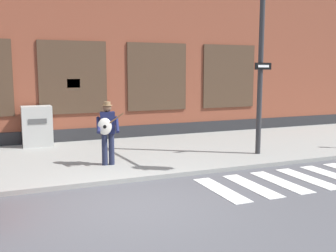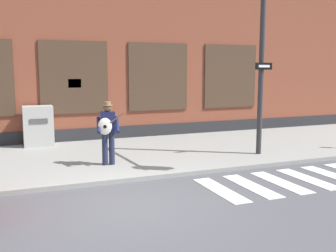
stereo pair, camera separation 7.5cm
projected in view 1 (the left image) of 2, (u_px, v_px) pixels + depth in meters
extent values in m
plane|color=#4C4C51|center=(133.00, 205.00, 7.61)|extent=(160.00, 160.00, 0.00)
cube|color=gray|center=(90.00, 158.00, 11.45)|extent=(28.00, 5.37, 0.11)
cube|color=brown|center=(64.00, 43.00, 15.23)|extent=(28.00, 4.00, 7.29)
cube|color=#28282B|center=(75.00, 136.00, 13.86)|extent=(28.00, 0.04, 0.55)
cube|color=#473323|center=(73.00, 78.00, 13.55)|extent=(2.33, 0.06, 2.51)
cube|color=black|center=(73.00, 78.00, 13.54)|extent=(2.21, 0.03, 2.39)
cube|color=#473323|center=(157.00, 77.00, 14.72)|extent=(2.33, 0.06, 2.51)
cube|color=black|center=(157.00, 77.00, 14.71)|extent=(2.21, 0.03, 2.39)
cube|color=#473323|center=(229.00, 76.00, 15.89)|extent=(2.33, 0.06, 2.51)
cube|color=black|center=(229.00, 76.00, 15.88)|extent=(2.21, 0.03, 2.39)
cube|color=yellow|center=(74.00, 83.00, 13.56)|extent=(0.44, 0.02, 0.30)
cube|color=silver|center=(221.00, 190.00, 8.58)|extent=(0.42, 1.90, 0.01)
cube|color=silver|center=(251.00, 186.00, 8.88)|extent=(0.42, 1.90, 0.01)
cube|color=silver|center=(280.00, 182.00, 9.18)|extent=(0.42, 1.90, 0.01)
cube|color=silver|center=(307.00, 178.00, 9.48)|extent=(0.42, 1.90, 0.01)
cube|color=silver|center=(332.00, 175.00, 9.78)|extent=(0.42, 1.90, 0.01)
cylinder|color=#1E233D|center=(112.00, 149.00, 10.38)|extent=(0.15, 0.15, 0.84)
cylinder|color=#1E233D|center=(105.00, 149.00, 10.33)|extent=(0.15, 0.15, 0.84)
cube|color=#191E47|center=(108.00, 123.00, 10.27)|extent=(0.42, 0.29, 0.57)
sphere|color=brown|center=(107.00, 108.00, 10.21)|extent=(0.22, 0.22, 0.22)
cylinder|color=olive|center=(107.00, 105.00, 10.20)|extent=(0.28, 0.28, 0.02)
cylinder|color=olive|center=(107.00, 103.00, 10.19)|extent=(0.18, 0.18, 0.09)
cylinder|color=#191E47|center=(117.00, 125.00, 10.22)|extent=(0.19, 0.52, 0.39)
cylinder|color=#191E47|center=(98.00, 125.00, 10.13)|extent=(0.19, 0.52, 0.39)
ellipsoid|color=silver|center=(105.00, 126.00, 10.09)|extent=(0.38, 0.19, 0.44)
cylinder|color=black|center=(105.00, 127.00, 10.03)|extent=(0.09, 0.03, 0.09)
cylinder|color=brown|center=(115.00, 119.00, 10.09)|extent=(0.47, 0.13, 0.34)
cylinder|color=#2D2D30|center=(261.00, 64.00, 11.44)|extent=(0.15, 0.15, 5.31)
cube|color=black|center=(263.00, 66.00, 11.35)|extent=(0.60, 0.09, 0.20)
cube|color=white|center=(264.00, 66.00, 11.33)|extent=(0.40, 0.05, 0.07)
cube|color=#ADADA8|center=(37.00, 126.00, 12.91)|extent=(0.95, 0.63, 1.32)
cube|color=#4C4C4C|center=(38.00, 121.00, 12.58)|extent=(0.57, 0.02, 0.16)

